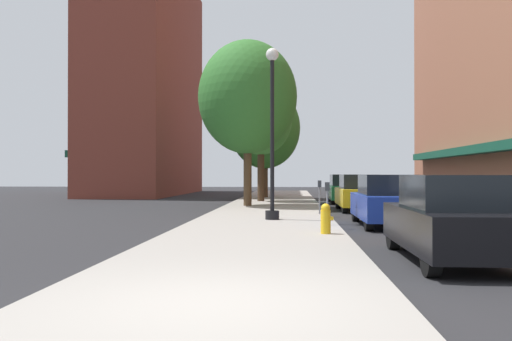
% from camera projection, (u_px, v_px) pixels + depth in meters
% --- Properties ---
extents(ground_plane, '(90.00, 90.00, 0.00)m').
position_uv_depth(ground_plane, '(358.00, 211.00, 24.09)').
color(ground_plane, '#232326').
extents(sidewalk_slab, '(4.80, 50.00, 0.12)m').
position_uv_depth(sidewalk_slab, '(272.00, 208.00, 25.36)').
color(sidewalk_slab, gray).
rests_on(sidewalk_slab, ground).
extents(building_far_background, '(6.80, 18.00, 18.90)m').
position_uv_depth(building_far_background, '(148.00, 82.00, 44.12)').
color(building_far_background, brown).
rests_on(building_far_background, ground).
extents(lamppost, '(0.48, 0.48, 5.90)m').
position_uv_depth(lamppost, '(272.00, 130.00, 18.15)').
color(lamppost, black).
rests_on(lamppost, sidewalk_slab).
extents(fire_hydrant, '(0.33, 0.26, 0.79)m').
position_uv_depth(fire_hydrant, '(326.00, 218.00, 13.78)').
color(fire_hydrant, gold).
rests_on(fire_hydrant, sidewalk_slab).
extents(parking_meter_near, '(0.14, 0.09, 1.31)m').
position_uv_depth(parking_meter_near, '(327.00, 198.00, 16.20)').
color(parking_meter_near, slate).
rests_on(parking_meter_near, sidewalk_slab).
extents(parking_meter_far, '(0.14, 0.09, 1.31)m').
position_uv_depth(parking_meter_far, '(320.00, 193.00, 20.64)').
color(parking_meter_far, slate).
rests_on(parking_meter_far, sidewalk_slab).
extents(tree_near, '(4.89, 4.89, 8.19)m').
position_uv_depth(tree_near, '(248.00, 97.00, 26.10)').
color(tree_near, '#4C3823').
rests_on(tree_near, sidewalk_slab).
extents(tree_mid, '(4.78, 4.78, 7.42)m').
position_uv_depth(tree_mid, '(265.00, 128.00, 35.76)').
color(tree_mid, '#422D1E').
rests_on(tree_mid, sidewalk_slab).
extents(tree_far, '(3.65, 3.65, 6.88)m').
position_uv_depth(tree_far, '(261.00, 119.00, 30.62)').
color(tree_far, '#422D1E').
rests_on(tree_far, sidewalk_slab).
extents(car_black, '(1.80, 4.30, 1.66)m').
position_uv_depth(car_black, '(451.00, 219.00, 10.09)').
color(car_black, black).
rests_on(car_black, ground).
extents(car_blue, '(1.80, 4.30, 1.66)m').
position_uv_depth(car_blue, '(386.00, 201.00, 17.01)').
color(car_blue, black).
rests_on(car_blue, ground).
extents(car_yellow, '(1.80, 4.30, 1.66)m').
position_uv_depth(car_yellow, '(359.00, 193.00, 24.03)').
color(car_yellow, black).
rests_on(car_yellow, ground).
extents(car_green, '(1.80, 4.30, 1.66)m').
position_uv_depth(car_green, '(345.00, 189.00, 30.36)').
color(car_green, black).
rests_on(car_green, ground).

